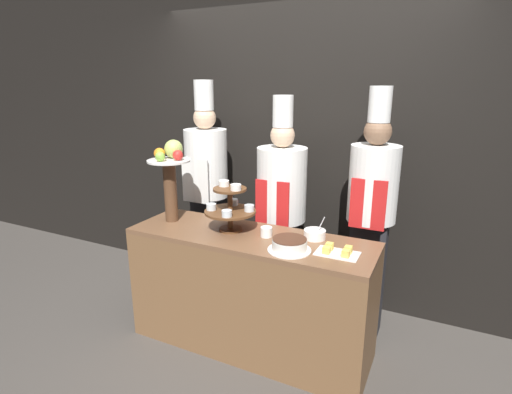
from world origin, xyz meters
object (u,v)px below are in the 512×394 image
(fruit_pedestal, at_px, (170,170))
(serving_bowl_far, at_px, (315,234))
(cup_white, at_px, (266,232))
(tiered_stand, at_px, (230,206))
(cake_square_tray, at_px, (337,251))
(chef_center_left, at_px, (281,202))
(cake_round, at_px, (289,245))
(chef_center_right, at_px, (372,206))
(chef_left, at_px, (207,183))

(fruit_pedestal, height_order, serving_bowl_far, fruit_pedestal)
(fruit_pedestal, bearing_deg, cup_white, -0.50)
(fruit_pedestal, bearing_deg, serving_bowl_far, 5.38)
(tiered_stand, relative_size, cup_white, 4.53)
(cake_square_tray, bearing_deg, cup_white, 171.70)
(fruit_pedestal, bearing_deg, cake_square_tray, -3.58)
(cake_square_tray, height_order, chef_center_left, chef_center_left)
(fruit_pedestal, height_order, cake_round, fruit_pedestal)
(cake_round, bearing_deg, tiered_stand, 163.36)
(cake_round, height_order, chef_center_left, chef_center_left)
(cake_square_tray, height_order, chef_center_right, chef_center_right)
(cake_round, xyz_separation_m, cup_white, (-0.23, 0.15, -0.00))
(cake_round, bearing_deg, fruit_pedestal, 171.04)
(cake_square_tray, xyz_separation_m, chef_left, (-1.33, 0.60, 0.16))
(serving_bowl_far, xyz_separation_m, chef_center_right, (0.29, 0.42, 0.12))
(serving_bowl_far, bearing_deg, chef_center_right, 55.47)
(fruit_pedestal, distance_m, serving_bowl_far, 1.16)
(cake_round, distance_m, chef_center_right, 0.78)
(tiered_stand, distance_m, cake_round, 0.55)
(serving_bowl_far, bearing_deg, fruit_pedestal, -174.62)
(chef_center_left, distance_m, chef_center_right, 0.71)
(fruit_pedestal, height_order, chef_center_left, chef_center_left)
(cake_round, bearing_deg, serving_bowl_far, 73.36)
(tiered_stand, distance_m, chef_left, 0.76)
(chef_center_right, bearing_deg, cake_round, -118.27)
(tiered_stand, height_order, cup_white, tiered_stand)
(cup_white, relative_size, chef_center_right, 0.04)
(cake_round, distance_m, cup_white, 0.28)
(chef_center_right, bearing_deg, cup_white, -138.39)
(cake_round, xyz_separation_m, chef_center_left, (-0.34, 0.68, 0.05))
(chef_left, bearing_deg, cake_round, -33.19)
(cake_square_tray, distance_m, chef_left, 1.47)
(fruit_pedestal, relative_size, cake_round, 2.21)
(cup_white, height_order, chef_center_right, chef_center_right)
(serving_bowl_far, height_order, chef_left, chef_left)
(fruit_pedestal, distance_m, cup_white, 0.86)
(cake_square_tray, bearing_deg, chef_left, 155.54)
(tiered_stand, bearing_deg, chef_center_left, 72.68)
(chef_center_right, bearing_deg, tiered_stand, -148.73)
(cup_white, bearing_deg, fruit_pedestal, 179.50)
(fruit_pedestal, bearing_deg, chef_center_right, 20.66)
(serving_bowl_far, bearing_deg, chef_left, 159.53)
(tiered_stand, distance_m, cup_white, 0.31)
(cup_white, xyz_separation_m, chef_left, (-0.82, 0.53, 0.14))
(serving_bowl_far, relative_size, chef_left, 0.09)
(serving_bowl_far, height_order, chef_center_right, chef_center_right)
(fruit_pedestal, bearing_deg, chef_center_left, 37.70)
(tiered_stand, relative_size, fruit_pedestal, 0.60)
(tiered_stand, xyz_separation_m, cake_square_tray, (0.79, -0.07, -0.16))
(tiered_stand, bearing_deg, serving_bowl_far, 10.82)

